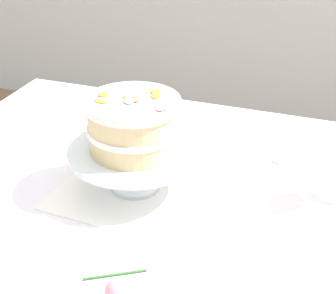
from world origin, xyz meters
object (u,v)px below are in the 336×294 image
at_px(dining_table, 187,238).
at_px(layer_cake, 133,125).
at_px(cake_stand, 134,156).
at_px(fallen_rose, 119,292).

xyz_separation_m(dining_table, layer_cake, (-0.13, 0.02, 0.25)).
bearing_deg(layer_cake, dining_table, -8.36).
bearing_deg(cake_stand, fallen_rose, -71.40).
xyz_separation_m(cake_stand, fallen_rose, (0.11, -0.33, -0.06)).
relative_size(dining_table, fallen_rose, 12.33).
distance_m(cake_stand, layer_cake, 0.08).
relative_size(layer_cake, fallen_rose, 1.78).
distance_m(cake_stand, fallen_rose, 0.35).
height_order(layer_cake, fallen_rose, layer_cake).
bearing_deg(dining_table, cake_stand, 171.65).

